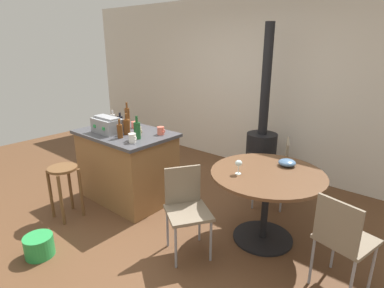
{
  "coord_description": "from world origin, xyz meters",
  "views": [
    {
      "loc": [
        2.41,
        -2.14,
        1.99
      ],
      "look_at": [
        0.19,
        0.49,
        0.87
      ],
      "focal_mm": 29.23,
      "sensor_mm": 36.0,
      "label": 1
    }
  ],
  "objects_px": {
    "bottle_5": "(127,115)",
    "kitchen_island": "(127,165)",
    "wood_stove": "(261,146)",
    "cup_0": "(134,125)",
    "wooden_stool": "(64,181)",
    "toolbox": "(107,125)",
    "serving_bowl": "(287,163)",
    "cup_1": "(132,138)",
    "plastic_bucket": "(39,246)",
    "folding_chair_far": "(186,205)",
    "cup_3": "(138,131)",
    "bottle_4": "(137,130)",
    "wine_glass": "(239,164)",
    "bottle_3": "(113,120)",
    "dining_table": "(266,188)",
    "bottle_0": "(120,121)",
    "bottle_2": "(120,131)",
    "bottle_1": "(127,126)",
    "folding_chair_near": "(275,167)",
    "cup_2": "(161,131)",
    "folding_chair_left": "(342,237)"
  },
  "relations": [
    {
      "from": "wood_stove",
      "to": "plastic_bucket",
      "type": "bearing_deg",
      "value": -104.95
    },
    {
      "from": "kitchen_island",
      "to": "cup_1",
      "type": "height_order",
      "value": "cup_1"
    },
    {
      "from": "cup_1",
      "to": "folding_chair_near",
      "type": "bearing_deg",
      "value": 47.99
    },
    {
      "from": "plastic_bucket",
      "to": "toolbox",
      "type": "bearing_deg",
      "value": 110.53
    },
    {
      "from": "cup_2",
      "to": "folding_chair_far",
      "type": "bearing_deg",
      "value": -31.66
    },
    {
      "from": "bottle_1",
      "to": "wooden_stool",
      "type": "bearing_deg",
      "value": -109.58
    },
    {
      "from": "bottle_1",
      "to": "plastic_bucket",
      "type": "bearing_deg",
      "value": -81.18
    },
    {
      "from": "bottle_4",
      "to": "cup_1",
      "type": "bearing_deg",
      "value": -62.6
    },
    {
      "from": "cup_1",
      "to": "wine_glass",
      "type": "distance_m",
      "value": 1.25
    },
    {
      "from": "cup_0",
      "to": "bottle_4",
      "type": "bearing_deg",
      "value": -35.56
    },
    {
      "from": "bottle_5",
      "to": "bottle_3",
      "type": "bearing_deg",
      "value": -97.08
    },
    {
      "from": "folding_chair_far",
      "to": "cup_0",
      "type": "xyz_separation_m",
      "value": [
        -1.39,
        0.55,
        0.46
      ]
    },
    {
      "from": "folding_chair_near",
      "to": "cup_0",
      "type": "distance_m",
      "value": 1.9
    },
    {
      "from": "bottle_0",
      "to": "cup_2",
      "type": "xyz_separation_m",
      "value": [
        0.72,
        0.06,
        -0.02
      ]
    },
    {
      "from": "kitchen_island",
      "to": "toolbox",
      "type": "distance_m",
      "value": 0.59
    },
    {
      "from": "folding_chair_near",
      "to": "bottle_2",
      "type": "bearing_deg",
      "value": -138.2
    },
    {
      "from": "wood_stove",
      "to": "cup_0",
      "type": "distance_m",
      "value": 1.85
    },
    {
      "from": "wooden_stool",
      "to": "bottle_4",
      "type": "xyz_separation_m",
      "value": [
        0.52,
        0.7,
        0.56
      ]
    },
    {
      "from": "toolbox",
      "to": "cup_2",
      "type": "distance_m",
      "value": 0.69
    },
    {
      "from": "bottle_3",
      "to": "dining_table",
      "type": "bearing_deg",
      "value": 5.86
    },
    {
      "from": "folding_chair_near",
      "to": "cup_1",
      "type": "relative_size",
      "value": 7.26
    },
    {
      "from": "wooden_stool",
      "to": "folding_chair_far",
      "type": "height_order",
      "value": "folding_chair_far"
    },
    {
      "from": "bottle_0",
      "to": "bottle_1",
      "type": "relative_size",
      "value": 0.71
    },
    {
      "from": "folding_chair_left",
      "to": "wood_stove",
      "type": "distance_m",
      "value": 2.2
    },
    {
      "from": "dining_table",
      "to": "bottle_2",
      "type": "height_order",
      "value": "bottle_2"
    },
    {
      "from": "bottle_2",
      "to": "bottle_0",
      "type": "bearing_deg",
      "value": 142.38
    },
    {
      "from": "folding_chair_far",
      "to": "cup_3",
      "type": "relative_size",
      "value": 7.13
    },
    {
      "from": "bottle_4",
      "to": "bottle_5",
      "type": "bearing_deg",
      "value": 149.64
    },
    {
      "from": "dining_table",
      "to": "wood_stove",
      "type": "relative_size",
      "value": 0.5
    },
    {
      "from": "bottle_4",
      "to": "plastic_bucket",
      "type": "height_order",
      "value": "bottle_4"
    },
    {
      "from": "bottle_1",
      "to": "plastic_bucket",
      "type": "xyz_separation_m",
      "value": [
        0.2,
        -1.31,
        -0.91
      ]
    },
    {
      "from": "bottle_3",
      "to": "wood_stove",
      "type": "bearing_deg",
      "value": 46.12
    },
    {
      "from": "folding_chair_near",
      "to": "bottle_0",
      "type": "height_order",
      "value": "bottle_0"
    },
    {
      "from": "bottle_5",
      "to": "kitchen_island",
      "type": "bearing_deg",
      "value": -42.72
    },
    {
      "from": "cup_1",
      "to": "plastic_bucket",
      "type": "height_order",
      "value": "cup_1"
    },
    {
      "from": "wooden_stool",
      "to": "cup_3",
      "type": "relative_size",
      "value": 5.33
    },
    {
      "from": "bottle_0",
      "to": "bottle_4",
      "type": "bearing_deg",
      "value": -20.81
    },
    {
      "from": "wooden_stool",
      "to": "toolbox",
      "type": "distance_m",
      "value": 0.84
    },
    {
      "from": "bottle_3",
      "to": "cup_2",
      "type": "distance_m",
      "value": 0.8
    },
    {
      "from": "cup_2",
      "to": "plastic_bucket",
      "type": "relative_size",
      "value": 0.44
    },
    {
      "from": "folding_chair_far",
      "to": "wood_stove",
      "type": "distance_m",
      "value": 1.96
    },
    {
      "from": "cup_0",
      "to": "cup_2",
      "type": "xyz_separation_m",
      "value": [
        0.49,
        0.01,
        0.01
      ]
    },
    {
      "from": "kitchen_island",
      "to": "toolbox",
      "type": "height_order",
      "value": "toolbox"
    },
    {
      "from": "wine_glass",
      "to": "bottle_0",
      "type": "bearing_deg",
      "value": 178.4
    },
    {
      "from": "folding_chair_near",
      "to": "plastic_bucket",
      "type": "relative_size",
      "value": 3.16
    },
    {
      "from": "toolbox",
      "to": "serving_bowl",
      "type": "height_order",
      "value": "toolbox"
    },
    {
      "from": "bottle_5",
      "to": "wood_stove",
      "type": "bearing_deg",
      "value": 42.13
    },
    {
      "from": "bottle_0",
      "to": "cup_1",
      "type": "height_order",
      "value": "bottle_0"
    },
    {
      "from": "bottle_0",
      "to": "bottle_2",
      "type": "distance_m",
      "value": 0.58
    },
    {
      "from": "dining_table",
      "to": "bottle_5",
      "type": "bearing_deg",
      "value": -179.89
    }
  ]
}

